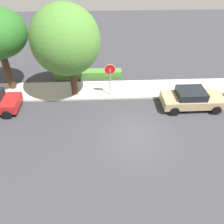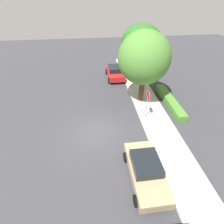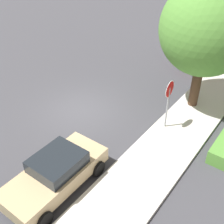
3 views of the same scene
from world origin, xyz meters
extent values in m
plane|color=#38383D|center=(0.00, 0.00, 0.00)|extent=(60.00, 60.00, 0.00)
cube|color=beige|center=(0.00, 5.14, 0.07)|extent=(32.00, 2.55, 0.14)
cylinder|color=gray|center=(-1.31, 4.37, 1.17)|extent=(0.08, 0.08, 2.33)
cylinder|color=white|center=(-1.31, 4.37, 2.25)|extent=(0.81, 0.03, 0.81)
cylinder|color=red|center=(-1.31, 4.37, 2.25)|extent=(0.76, 0.04, 0.76)
cube|color=tan|center=(4.43, 2.73, 0.61)|extent=(4.27, 1.82, 0.61)
cube|color=black|center=(4.25, 2.73, 1.17)|extent=(1.87, 1.60, 0.51)
cylinder|color=black|center=(5.88, 3.64, 0.32)|extent=(0.64, 0.22, 0.64)
cylinder|color=black|center=(5.88, 1.84, 0.32)|extent=(0.64, 0.22, 0.64)
cylinder|color=black|center=(2.98, 3.62, 0.32)|extent=(0.64, 0.22, 0.64)
cylinder|color=black|center=(2.99, 1.82, 0.32)|extent=(0.64, 0.22, 0.64)
cylinder|color=black|center=(-8.32, 3.81, 0.32)|extent=(0.64, 0.23, 0.64)
cylinder|color=black|center=(-8.30, 1.96, 0.32)|extent=(0.64, 0.23, 0.64)
cylinder|color=#422D1E|center=(-9.08, 5.74, 1.61)|extent=(0.52, 0.52, 3.23)
cylinder|color=#422D1E|center=(-4.00, 4.65, 1.31)|extent=(0.50, 0.50, 2.63)
ellipsoid|color=#4C8433|center=(-4.19, 4.60, 4.31)|extent=(4.58, 4.58, 4.64)
cube|color=#4C8433|center=(-3.11, 7.31, 0.33)|extent=(5.76, 0.83, 0.66)
camera|label=1|loc=(-1.78, -9.60, 9.51)|focal=35.00mm
camera|label=2|loc=(10.29, 0.01, 9.50)|focal=28.00mm
camera|label=3|loc=(9.01, 8.82, 8.71)|focal=45.00mm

